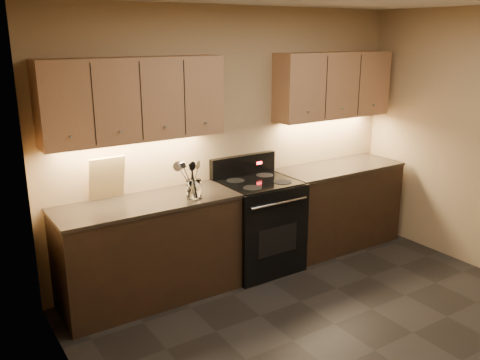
{
  "coord_description": "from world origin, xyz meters",
  "views": [
    {
      "loc": [
        -2.71,
        -2.26,
        2.33
      ],
      "look_at": [
        -0.29,
        1.45,
        1.06
      ],
      "focal_mm": 38.0,
      "sensor_mm": 36.0,
      "label": 1
    }
  ],
  "objects": [
    {
      "name": "upper_cab_right",
      "position": [
        1.18,
        1.85,
        1.8
      ],
      "size": [
        1.44,
        0.3,
        0.7
      ],
      "primitive_type": "cube",
      "color": "#A87854",
      "rests_on": "wall_back"
    },
    {
      "name": "cutting_board",
      "position": [
        -1.36,
        1.94,
        1.12
      ],
      "size": [
        0.32,
        0.12,
        0.39
      ],
      "primitive_type": "cube",
      "rotation": [
        0.26,
        0.0,
        0.01
      ],
      "color": "tan",
      "rests_on": "counter_left"
    },
    {
      "name": "counter_left",
      "position": [
        -1.1,
        1.7,
        0.47
      ],
      "size": [
        1.62,
        0.62,
        0.93
      ],
      "color": "black",
      "rests_on": "ground"
    },
    {
      "name": "steel_spatula",
      "position": [
        -0.68,
        1.58,
        1.12
      ],
      "size": [
        0.23,
        0.11,
        0.36
      ],
      "primitive_type": null,
      "rotation": [
        0.13,
        -0.34,
        -0.38
      ],
      "color": "silver",
      "rests_on": "utensil_crock"
    },
    {
      "name": "upper_cab_left",
      "position": [
        -1.1,
        1.85,
        1.8
      ],
      "size": [
        1.6,
        0.3,
        0.7
      ],
      "primitive_type": "cube",
      "color": "#A87854",
      "rests_on": "wall_back"
    },
    {
      "name": "counter_right",
      "position": [
        1.18,
        1.7,
        0.47
      ],
      "size": [
        1.46,
        0.62,
        0.93
      ],
      "color": "black",
      "rests_on": "ground"
    },
    {
      "name": "wall_left",
      "position": [
        -2.0,
        0.0,
        1.3
      ],
      "size": [
        0.04,
        4.0,
        2.6
      ],
      "primitive_type": "cube",
      "color": "tan",
      "rests_on": "ground"
    },
    {
      "name": "black_spoon",
      "position": [
        -0.72,
        1.59,
        1.11
      ],
      "size": [
        0.07,
        0.12,
        0.33
      ],
      "primitive_type": null,
      "rotation": [
        0.17,
        0.01,
        -0.13
      ],
      "color": "black",
      "rests_on": "utensil_crock"
    },
    {
      "name": "floor",
      "position": [
        0.0,
        0.0,
        0.0
      ],
      "size": [
        4.0,
        4.0,
        0.0
      ],
      "primitive_type": "plane",
      "color": "black",
      "rests_on": "ground"
    },
    {
      "name": "black_turner",
      "position": [
        -0.7,
        1.54,
        1.11
      ],
      "size": [
        0.14,
        0.1,
        0.33
      ],
      "primitive_type": null,
      "rotation": [
        -0.05,
        -0.13,
        0.16
      ],
      "color": "black",
      "rests_on": "utensil_crock"
    },
    {
      "name": "steel_skimmer",
      "position": [
        -0.68,
        1.55,
        1.12
      ],
      "size": [
        0.25,
        0.16,
        0.36
      ],
      "primitive_type": null,
      "rotation": [
        -0.15,
        -0.49,
        -0.08
      ],
      "color": "silver",
      "rests_on": "utensil_crock"
    },
    {
      "name": "wooden_spoon",
      "position": [
        -0.74,
        1.55,
        1.11
      ],
      "size": [
        0.17,
        0.11,
        0.32
      ],
      "primitive_type": null,
      "rotation": [
        -0.0,
        0.36,
        0.33
      ],
      "color": "tan",
      "rests_on": "utensil_crock"
    },
    {
      "name": "outlet_plate",
      "position": [
        -1.3,
        1.99,
        1.12
      ],
      "size": [
        0.08,
        0.01,
        0.12
      ],
      "primitive_type": "cube",
      "color": "#B2B5BA",
      "rests_on": "wall_back"
    },
    {
      "name": "utensil_crock",
      "position": [
        -0.7,
        1.56,
        1.01
      ],
      "size": [
        0.15,
        0.15,
        0.17
      ],
      "color": "white",
      "rests_on": "counter_left"
    },
    {
      "name": "stove",
      "position": [
        0.08,
        1.68,
        0.48
      ],
      "size": [
        0.76,
        0.68,
        1.14
      ],
      "color": "black",
      "rests_on": "ground"
    },
    {
      "name": "wall_back",
      "position": [
        0.0,
        2.0,
        1.3
      ],
      "size": [
        4.0,
        0.04,
        2.6
      ],
      "primitive_type": "cube",
      "color": "tan",
      "rests_on": "ground"
    }
  ]
}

